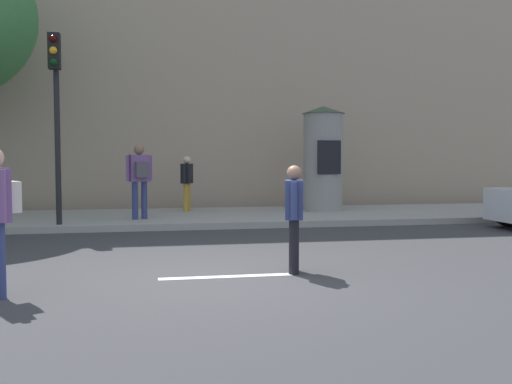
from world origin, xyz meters
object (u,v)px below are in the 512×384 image
(traffic_light, at_px, (56,97))
(pedestrian_in_dark_shirt, at_px, (140,174))
(poster_column, at_px, (323,158))
(pedestrian_tallest, at_px, (187,179))
(pedestrian_with_bag, at_px, (294,211))

(traffic_light, height_order, pedestrian_in_dark_shirt, traffic_light)
(pedestrian_in_dark_shirt, bearing_deg, poster_column, 15.89)
(traffic_light, bearing_deg, poster_column, 18.88)
(poster_column, height_order, pedestrian_in_dark_shirt, poster_column)
(pedestrian_in_dark_shirt, height_order, pedestrian_tallest, pedestrian_in_dark_shirt)
(pedestrian_tallest, bearing_deg, pedestrian_with_bag, -82.95)
(pedestrian_with_bag, relative_size, pedestrian_in_dark_shirt, 0.85)
(pedestrian_in_dark_shirt, bearing_deg, pedestrian_with_bag, -69.85)
(pedestrian_with_bag, xyz_separation_m, pedestrian_tallest, (-0.98, 7.89, 0.14))
(pedestrian_with_bag, height_order, pedestrian_tallest, pedestrian_tallest)
(traffic_light, bearing_deg, pedestrian_with_bag, -52.68)
(poster_column, height_order, pedestrian_with_bag, poster_column)
(poster_column, xyz_separation_m, pedestrian_in_dark_shirt, (-4.92, -1.40, -0.39))
(poster_column, bearing_deg, traffic_light, -161.12)
(pedestrian_tallest, bearing_deg, traffic_light, -136.68)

